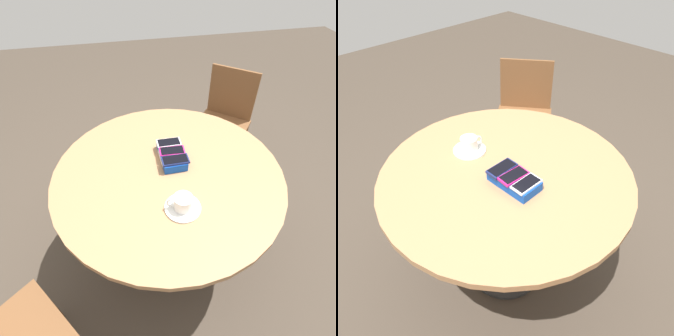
% 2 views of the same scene
% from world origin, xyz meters
% --- Properties ---
extents(ground_plane, '(8.00, 8.00, 0.00)m').
position_xyz_m(ground_plane, '(0.00, 0.00, 0.00)').
color(ground_plane, '#42382D').
extents(round_table, '(1.12, 1.12, 0.73)m').
position_xyz_m(round_table, '(0.00, 0.00, 0.64)').
color(round_table, '#2D2D2D').
rests_on(round_table, ground_plane).
extents(phone_box, '(0.22, 0.12, 0.04)m').
position_xyz_m(phone_box, '(-0.09, 0.04, 0.75)').
color(phone_box, '#0F42AD').
rests_on(phone_box, round_table).
extents(phone_white, '(0.07, 0.13, 0.01)m').
position_xyz_m(phone_white, '(-0.15, 0.04, 0.78)').
color(phone_white, silver).
rests_on(phone_white, phone_box).
extents(phone_magenta, '(0.07, 0.13, 0.01)m').
position_xyz_m(phone_magenta, '(-0.08, 0.04, 0.78)').
color(phone_magenta, '#D11975').
rests_on(phone_magenta, phone_box).
extents(phone_navy, '(0.07, 0.13, 0.01)m').
position_xyz_m(phone_navy, '(-0.02, 0.04, 0.78)').
color(phone_navy, navy).
rests_on(phone_navy, phone_box).
extents(saucer, '(0.16, 0.16, 0.01)m').
position_xyz_m(saucer, '(0.23, 0.02, 0.73)').
color(saucer, white).
rests_on(saucer, round_table).
extents(coffee_cup, '(0.08, 0.11, 0.06)m').
position_xyz_m(coffee_cup, '(0.23, 0.01, 0.77)').
color(coffee_cup, white).
rests_on(coffee_cup, saucer).
extents(chair_near_window, '(0.55, 0.55, 0.82)m').
position_xyz_m(chair_near_window, '(0.59, -0.76, 0.44)').
color(chair_near_window, brown).
rests_on(chair_near_window, ground_plane).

